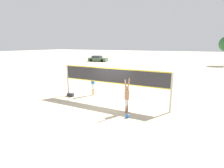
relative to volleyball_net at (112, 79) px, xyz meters
name	(u,v)px	position (x,y,z in m)	size (l,w,h in m)	color
ground_plane	(112,103)	(0.00, 0.00, -1.67)	(200.00, 200.00, 0.00)	beige
volleyball_net	(112,79)	(0.00, 0.00, 0.00)	(7.74, 0.12, 2.37)	beige
player_spiker	(127,95)	(1.60, -1.25, -0.61)	(0.28, 0.69, 2.02)	tan
player_blocker	(93,80)	(-2.16, 0.95, -0.47)	(0.28, 0.72, 2.26)	tan
volleyball	(128,116)	(1.91, -1.86, -1.56)	(0.22, 0.22, 0.22)	blue
gear_bag	(70,95)	(-3.49, -0.17, -1.55)	(0.51, 0.25, 0.25)	#2D2D33
parked_car_mid	(98,59)	(-16.63, 24.85, -1.06)	(4.65, 2.08, 1.35)	#4C6B4C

